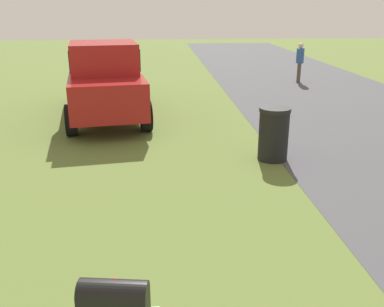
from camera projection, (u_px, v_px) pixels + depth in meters
The scene contains 3 objects.
pickup_truck at pixel (104, 78), 11.88m from camera, with size 5.57×2.67×2.09m.
trash_bin at pixel (274, 134), 8.80m from camera, with size 0.63×0.63×1.09m.
pedestrian at pixel (300, 60), 17.27m from camera, with size 0.46×0.32×1.56m.
Camera 1 is at (0.99, 0.67, 3.06)m, focal length 40.87 mm.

